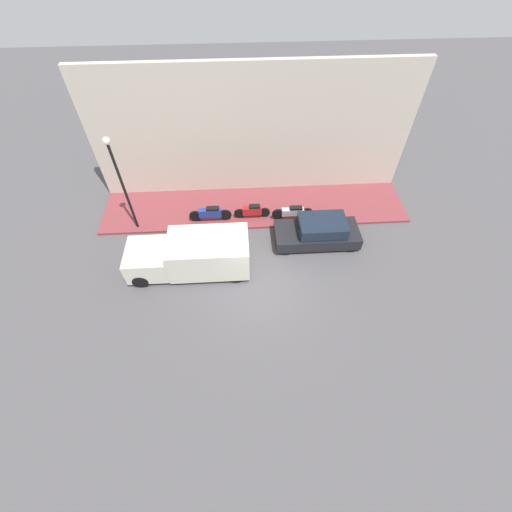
% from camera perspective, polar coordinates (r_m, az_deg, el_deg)
% --- Properties ---
extents(ground_plane, '(60.00, 60.00, 0.00)m').
position_cam_1_polar(ground_plane, '(15.05, 0.88, -5.08)').
color(ground_plane, '#514F51').
extents(sidewalk, '(3.13, 15.83, 0.12)m').
position_cam_1_polar(sidewalk, '(18.45, -0.24, 8.14)').
color(sidewalk, brown).
rests_on(sidewalk, ground_plane).
extents(building_facade, '(0.30, 15.83, 6.73)m').
position_cam_1_polar(building_facade, '(17.91, -0.61, 19.78)').
color(building_facade, beige).
rests_on(building_facade, ground_plane).
extents(parked_car, '(1.71, 4.00, 1.34)m').
position_cam_1_polar(parked_car, '(16.58, 10.34, 3.97)').
color(parked_car, black).
rests_on(parked_car, ground_plane).
extents(delivery_van, '(1.99, 5.31, 1.80)m').
position_cam_1_polar(delivery_van, '(15.23, -10.85, 0.20)').
color(delivery_van, silver).
rests_on(delivery_van, ground_plane).
extents(scooter_silver, '(0.30, 2.09, 0.74)m').
position_cam_1_polar(scooter_silver, '(17.56, 6.17, 7.30)').
color(scooter_silver, '#B7B7BF').
rests_on(scooter_silver, sidewalk).
extents(motorcycle_blue, '(0.30, 2.13, 0.84)m').
position_cam_1_polar(motorcycle_blue, '(17.47, -7.61, 7.05)').
color(motorcycle_blue, navy).
rests_on(motorcycle_blue, sidewalk).
extents(motorcycle_red, '(0.30, 1.83, 0.76)m').
position_cam_1_polar(motorcycle_red, '(17.53, -0.63, 7.53)').
color(motorcycle_red, '#B21E1E').
rests_on(motorcycle_red, sidewalk).
extents(streetlamp, '(0.33, 0.33, 4.93)m').
position_cam_1_polar(streetlamp, '(16.37, -21.92, 12.55)').
color(streetlamp, black).
rests_on(streetlamp, sidewalk).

